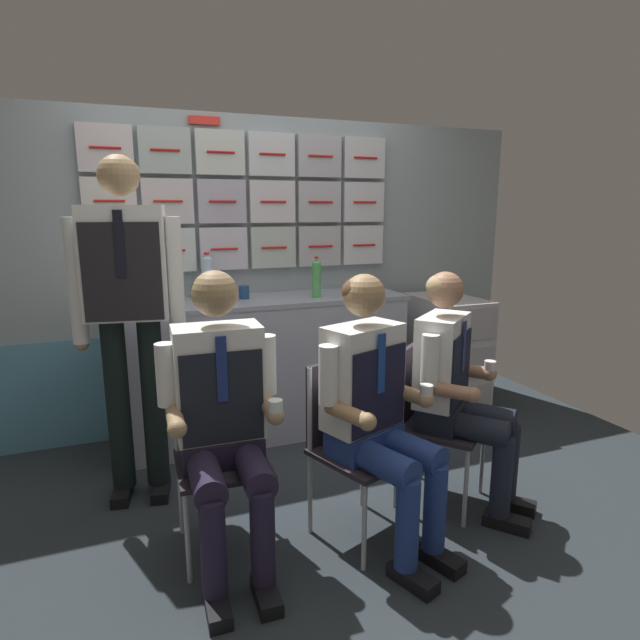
{
  "coord_description": "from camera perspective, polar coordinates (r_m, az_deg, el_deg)",
  "views": [
    {
      "loc": [
        -0.9,
        -2.26,
        1.54
      ],
      "look_at": [
        0.07,
        0.2,
        0.97
      ],
      "focal_mm": 29.48,
      "sensor_mm": 36.0,
      "label": 1
    }
  ],
  "objects": [
    {
      "name": "espresso_cup_small",
      "position": [
        3.52,
        -8.25,
        3.04
      ],
      "size": [
        0.07,
        0.07,
        0.09
      ],
      "color": "navy",
      "rests_on": "galley_counter"
    },
    {
      "name": "service_trolley",
      "position": [
        4.06,
        13.48,
        -3.41
      ],
      "size": [
        0.4,
        0.65,
        0.89
      ],
      "color": "black",
      "rests_on": "ground"
    },
    {
      "name": "crew_member_left",
      "position": [
        2.29,
        -10.56,
        -9.33
      ],
      "size": [
        0.52,
        0.64,
        1.28
      ],
      "color": "black",
      "rests_on": "ground"
    },
    {
      "name": "folding_chair_by_counter",
      "position": [
        2.86,
        11.32,
        -9.26
      ],
      "size": [
        0.56,
        0.56,
        0.83
      ],
      "color": "#A8AAAF",
      "rests_on": "ground"
    },
    {
      "name": "water_bottle_clear",
      "position": [
        3.5,
        -16.65,
        3.74
      ],
      "size": [
        0.08,
        0.08,
        0.24
      ],
      "color": "#4D9C52",
      "rests_on": "galley_counter"
    },
    {
      "name": "crew_member_by_counter",
      "position": [
        2.77,
        14.66,
        -6.58
      ],
      "size": [
        0.62,
        0.65,
        1.23
      ],
      "color": "black",
      "rests_on": "ground"
    },
    {
      "name": "crew_member_right",
      "position": [
        2.38,
        6.06,
        -8.86
      ],
      "size": [
        0.54,
        0.68,
        1.26
      ],
      "color": "black",
      "rests_on": "ground"
    },
    {
      "name": "folding_chair_left",
      "position": [
        2.51,
        -10.95,
        -12.33
      ],
      "size": [
        0.42,
        0.42,
        0.83
      ],
      "color": "#A8AAAF",
      "rests_on": "ground"
    },
    {
      "name": "water_bottle_tall",
      "position": [
        3.53,
        -0.38,
        4.58
      ],
      "size": [
        0.06,
        0.06,
        0.27
      ],
      "color": "#4DA555",
      "rests_on": "galley_counter"
    },
    {
      "name": "sparkling_bottle_green",
      "position": [
        3.54,
        -18.82,
        3.62
      ],
      "size": [
        0.07,
        0.07,
        0.24
      ],
      "color": "silver",
      "rests_on": "galley_counter"
    },
    {
      "name": "galley_bulkhead",
      "position": [
        3.76,
        -7.59,
        5.45
      ],
      "size": [
        4.2,
        0.14,
        2.15
      ],
      "color": "#8E9BA1",
      "rests_on": "ground"
    },
    {
      "name": "galley_counter",
      "position": [
        3.63,
        -5.91,
        -5.03
      ],
      "size": [
        1.93,
        0.53,
        0.95
      ],
      "color": "#A3A6B7",
      "rests_on": "ground"
    },
    {
      "name": "paper_cup_tan",
      "position": [
        3.4,
        -9.59,
        2.44
      ],
      "size": [
        0.07,
        0.07,
        0.06
      ],
      "color": "white",
      "rests_on": "galley_counter"
    },
    {
      "name": "crew_member_standing",
      "position": [
        2.84,
        -20.14,
        2.29
      ],
      "size": [
        0.55,
        0.32,
        1.79
      ],
      "color": "black",
      "rests_on": "ground"
    },
    {
      "name": "water_bottle_blue_cap",
      "position": [
        3.55,
        -12.12,
        4.62
      ],
      "size": [
        0.08,
        0.08,
        0.31
      ],
      "color": "silver",
      "rests_on": "galley_counter"
    },
    {
      "name": "ground",
      "position": [
        2.89,
        0.2,
        -20.59
      ],
      "size": [
        4.8,
        4.8,
        0.04
      ],
      "primitive_type": "cube",
      "color": "#283035"
    },
    {
      "name": "folding_chair_right",
      "position": [
        2.55,
        3.28,
        -11.75
      ],
      "size": [
        0.51,
        0.51,
        0.83
      ],
      "color": "#A8AAAF",
      "rests_on": "ground"
    }
  ]
}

